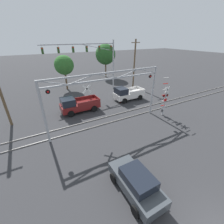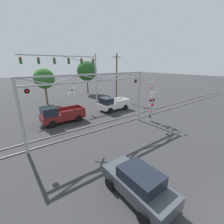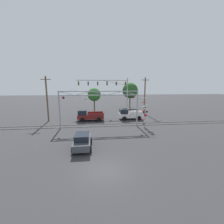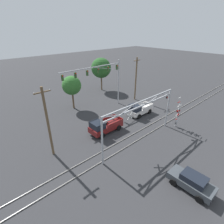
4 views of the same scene
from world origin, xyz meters
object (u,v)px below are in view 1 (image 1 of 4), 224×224
at_px(crossing_signal_mast, 164,102).
at_px(background_tree_beyond_span, 105,54).
at_px(traffic_signal_span, 95,56).
at_px(pickup_truck_lead, 78,105).
at_px(utility_pole_right, 134,64).
at_px(background_tree_far_left_verge, 64,65).
at_px(sedan_waiting, 136,182).
at_px(pickup_truck_following, 127,94).
at_px(crossing_gantry, 107,89).

xyz_separation_m(crossing_signal_mast, background_tree_beyond_span, (2.67, 21.65, 3.48)).
bearing_deg(traffic_signal_span, pickup_truck_lead, -130.85).
distance_m(utility_pole_right, background_tree_far_left_verge, 13.06).
distance_m(pickup_truck_lead, sedan_waiting, 13.32).
xyz_separation_m(traffic_signal_span, pickup_truck_lead, (-5.65, -6.53, -5.27)).
relative_size(pickup_truck_lead, pickup_truck_following, 1.07).
relative_size(pickup_truck_following, background_tree_beyond_span, 0.62).
bearing_deg(crossing_gantry, background_tree_beyond_span, 63.81).
height_order(crossing_gantry, crossing_signal_mast, crossing_gantry).
bearing_deg(sedan_waiting, crossing_gantry, 75.02).
relative_size(utility_pole_right, background_tree_beyond_span, 1.14).
height_order(pickup_truck_lead, utility_pole_right, utility_pole_right).
bearing_deg(sedan_waiting, traffic_signal_span, 73.31).
relative_size(crossing_signal_mast, background_tree_far_left_verge, 0.80).
xyz_separation_m(crossing_gantry, traffic_signal_span, (3.73, 11.56, 1.92)).
height_order(crossing_gantry, pickup_truck_lead, crossing_gantry).
bearing_deg(background_tree_beyond_span, utility_pole_right, -82.44).
xyz_separation_m(crossing_gantry, utility_pole_right, (11.31, 10.68, 0.17)).
height_order(crossing_gantry, background_tree_beyond_span, background_tree_beyond_span).
height_order(pickup_truck_lead, sedan_waiting, pickup_truck_lead).
relative_size(crossing_signal_mast, traffic_signal_span, 0.41).
bearing_deg(crossing_gantry, pickup_truck_following, 40.38).
xyz_separation_m(crossing_gantry, crossing_signal_mast, (7.35, -1.27, -2.48)).
bearing_deg(utility_pole_right, traffic_signal_span, 173.35).
xyz_separation_m(crossing_signal_mast, pickup_truck_lead, (-9.27, 6.30, -0.87)).
xyz_separation_m(crossing_gantry, background_tree_far_left_verge, (-0.82, 15.51, 0.13)).
xyz_separation_m(crossing_gantry, background_tree_beyond_span, (10.02, 20.38, 1.00)).
distance_m(traffic_signal_span, background_tree_beyond_span, 10.87).
bearing_deg(pickup_truck_following, pickup_truck_lead, -177.72).
xyz_separation_m(crossing_signal_mast, sedan_waiting, (-9.57, -7.02, -1.02)).
height_order(crossing_signal_mast, sedan_waiting, crossing_signal_mast).
bearing_deg(crossing_signal_mast, traffic_signal_span, 105.76).
bearing_deg(sedan_waiting, crossing_signal_mast, 36.26).
bearing_deg(background_tree_beyond_span, crossing_signal_mast, -97.03).
bearing_deg(crossing_signal_mast, background_tree_beyond_span, 82.97).
bearing_deg(sedan_waiting, background_tree_far_left_verge, 86.65).
height_order(traffic_signal_span, utility_pole_right, utility_pole_right).
xyz_separation_m(crossing_signal_mast, traffic_signal_span, (-3.62, 12.83, 4.40)).
height_order(sedan_waiting, background_tree_beyond_span, background_tree_beyond_span).
height_order(pickup_truck_lead, pickup_truck_following, same).
relative_size(traffic_signal_span, background_tree_beyond_span, 1.58).
relative_size(crossing_gantry, background_tree_far_left_verge, 2.07).
xyz_separation_m(traffic_signal_span, background_tree_far_left_verge, (-4.56, 3.95, -1.79)).
distance_m(crossing_signal_mast, sedan_waiting, 11.92).
bearing_deg(utility_pole_right, background_tree_beyond_span, 97.56).
relative_size(crossing_signal_mast, utility_pole_right, 0.57).
distance_m(traffic_signal_span, sedan_waiting, 21.42).
distance_m(pickup_truck_lead, utility_pole_right, 14.81).
bearing_deg(traffic_signal_span, utility_pole_right, -6.65).
height_order(crossing_gantry, traffic_signal_span, traffic_signal_span).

